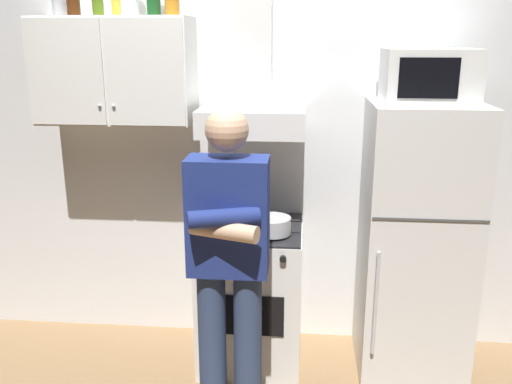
{
  "coord_description": "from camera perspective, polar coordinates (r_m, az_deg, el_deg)",
  "views": [
    {
      "loc": [
        0.25,
        -2.76,
        1.95
      ],
      "look_at": [
        0.0,
        0.0,
        1.15
      ],
      "focal_mm": 38.34,
      "sensor_mm": 36.0,
      "label": 1
    }
  ],
  "objects": [
    {
      "name": "ground_plane",
      "position": [
        3.39,
        0.0,
        -19.05
      ],
      "size": [
        7.0,
        7.0,
        0.0
      ],
      "primitive_type": "plane",
      "color": "olive"
    },
    {
      "name": "back_wall_tiled",
      "position": [
        3.42,
        0.9,
        6.0
      ],
      "size": [
        4.8,
        0.1,
        2.7
      ],
      "primitive_type": "cube",
      "color": "white",
      "rests_on": "ground_plane"
    },
    {
      "name": "upper_cabinet",
      "position": [
        3.32,
        -14.49,
        12.17
      ],
      "size": [
        0.9,
        0.37,
        0.6
      ],
      "color": "white"
    },
    {
      "name": "stove_oven",
      "position": [
        3.38,
        -0.48,
        -10.56
      ],
      "size": [
        0.6,
        0.62,
        0.87
      ],
      "color": "white",
      "rests_on": "ground_plane"
    },
    {
      "name": "range_hood",
      "position": [
        3.17,
        -0.3,
        9.72
      ],
      "size": [
        0.6,
        0.44,
        0.75
      ],
      "color": "white"
    },
    {
      "name": "refrigerator",
      "position": [
        3.29,
        16.3,
        -5.06
      ],
      "size": [
        0.6,
        0.62,
        1.6
      ],
      "color": "silver",
      "rests_on": "ground_plane"
    },
    {
      "name": "microwave",
      "position": [
        3.1,
        17.61,
        11.5
      ],
      "size": [
        0.48,
        0.37,
        0.28
      ],
      "color": "silver",
      "rests_on": "refrigerator"
    },
    {
      "name": "person_standing",
      "position": [
        2.64,
        -2.87,
        -7.29
      ],
      "size": [
        0.38,
        0.33,
        1.64
      ],
      "color": "navy",
      "rests_on": "ground_plane"
    },
    {
      "name": "cooking_pot",
      "position": [
        3.07,
        1.71,
        -3.49
      ],
      "size": [
        0.31,
        0.21,
        0.09
      ],
      "color": "#B7BABF",
      "rests_on": "stove_oven"
    },
    {
      "name": "bottle_canister_steel",
      "position": [
        3.46,
        -19.84,
        18.26
      ],
      "size": [
        0.08,
        0.08,
        0.18
      ],
      "color": "#B2B5BA",
      "rests_on": "upper_cabinet"
    },
    {
      "name": "bottle_spice_jar",
      "position": [
        3.35,
        -14.4,
        18.53
      ],
      "size": [
        0.05,
        0.05,
        0.15
      ],
      "color": "gold",
      "rests_on": "upper_cabinet"
    }
  ]
}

